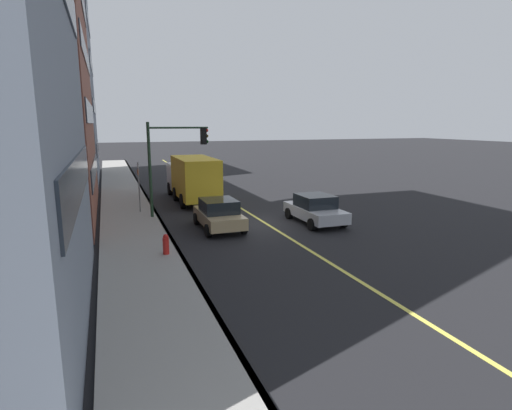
# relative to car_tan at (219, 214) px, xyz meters

# --- Properties ---
(ground) EXTENTS (200.00, 200.00, 0.00)m
(ground) POSITION_rel_car_tan_xyz_m (0.41, -2.55, -0.75)
(ground) COLOR black
(sidewalk_slab) EXTENTS (80.00, 3.04, 0.15)m
(sidewalk_slab) POSITION_rel_car_tan_xyz_m (0.41, 3.97, -0.68)
(sidewalk_slab) COLOR gray
(sidewalk_slab) RESTS_ON ground
(curb_edge) EXTENTS (80.00, 0.16, 0.15)m
(curb_edge) POSITION_rel_car_tan_xyz_m (0.41, 2.54, -0.68)
(curb_edge) COLOR slate
(curb_edge) RESTS_ON ground
(lane_stripe_center) EXTENTS (80.00, 0.16, 0.01)m
(lane_stripe_center) POSITION_rel_car_tan_xyz_m (0.41, -2.55, -0.75)
(lane_stripe_center) COLOR #D8CC4C
(lane_stripe_center) RESTS_ON ground
(building_glass_right) EXTENTS (11.98, 8.09, 20.31)m
(building_glass_right) POSITION_rel_car_tan_xyz_m (21.53, 9.70, 9.40)
(building_glass_right) COLOR slate
(building_glass_right) RESTS_ON ground
(car_tan) EXTENTS (3.83, 1.92, 1.47)m
(car_tan) POSITION_rel_car_tan_xyz_m (0.00, 0.00, 0.00)
(car_tan) COLOR tan
(car_tan) RESTS_ON ground
(car_silver) EXTENTS (4.04, 1.97, 1.48)m
(car_silver) POSITION_rel_car_tan_xyz_m (-0.51, -4.99, -0.01)
(car_silver) COLOR #A8AAB2
(car_silver) RESTS_ON ground
(truck_yellow) EXTENTS (7.62, 2.42, 2.95)m
(truck_yellow) POSITION_rel_car_tan_xyz_m (7.80, -0.29, 0.83)
(truck_yellow) COLOR silver
(truck_yellow) RESTS_ON ground
(traffic_light_mast) EXTENTS (0.28, 3.27, 5.16)m
(traffic_light_mast) POSITION_rel_car_tan_xyz_m (3.21, 1.59, 2.77)
(traffic_light_mast) COLOR #1E3823
(traffic_light_mast) RESTS_ON ground
(street_sign_post) EXTENTS (0.60, 0.08, 2.97)m
(street_sign_post) POSITION_rel_car_tan_xyz_m (4.71, 3.36, 0.99)
(street_sign_post) COLOR slate
(street_sign_post) RESTS_ON ground
(fire_hydrant) EXTENTS (0.24, 0.24, 0.94)m
(fire_hydrant) POSITION_rel_car_tan_xyz_m (-3.57, 3.06, -0.29)
(fire_hydrant) COLOR red
(fire_hydrant) RESTS_ON ground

